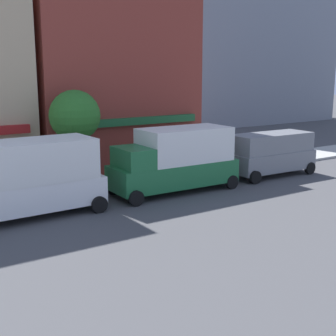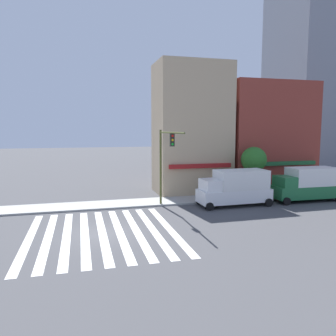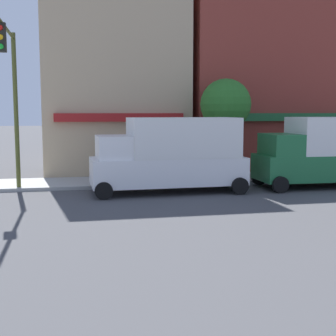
{
  "view_description": "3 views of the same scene",
  "coord_description": "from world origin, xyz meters",
  "px_view_note": "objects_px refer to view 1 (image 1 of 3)",
  "views": [
    {
      "loc": [
        6.27,
        -13.25,
        5.73
      ],
      "look_at": [
        18.15,
        4.7,
        1.2
      ],
      "focal_mm": 50.0,
      "sensor_mm": 36.0,
      "label": 1
    },
    {
      "loc": [
        -1.19,
        -20.28,
        6.49
      ],
      "look_at": [
        5.34,
        4.0,
        3.5
      ],
      "focal_mm": 35.0,
      "sensor_mm": 36.0,
      "label": 2
    },
    {
      "loc": [
        7.51,
        -13.77,
        3.28
      ],
      "look_at": [
        11.36,
        4.7,
        1.0
      ],
      "focal_mm": 50.0,
      "sensor_mm": 36.0,
      "label": 3
    }
  ],
  "objects_px": {
    "box_truck_green": "(175,159)",
    "van_grey": "(271,152)",
    "box_truck_white": "(26,178)",
    "street_tree": "(75,116)",
    "pedestrian_green_top": "(184,158)"
  },
  "relations": [
    {
      "from": "pedestrian_green_top",
      "to": "street_tree",
      "type": "distance_m",
      "value": 6.5
    },
    {
      "from": "box_truck_green",
      "to": "street_tree",
      "type": "bearing_deg",
      "value": 145.01
    },
    {
      "from": "van_grey",
      "to": "pedestrian_green_top",
      "type": "distance_m",
      "value": 4.82
    },
    {
      "from": "pedestrian_green_top",
      "to": "van_grey",
      "type": "bearing_deg",
      "value": -142.78
    },
    {
      "from": "pedestrian_green_top",
      "to": "street_tree",
      "type": "bearing_deg",
      "value": 61.72
    },
    {
      "from": "pedestrian_green_top",
      "to": "box_truck_green",
      "type": "bearing_deg",
      "value": 113.6
    },
    {
      "from": "van_grey",
      "to": "pedestrian_green_top",
      "type": "xyz_separation_m",
      "value": [
        -4.21,
        2.33,
        -0.21
      ]
    },
    {
      "from": "van_grey",
      "to": "street_tree",
      "type": "relative_size",
      "value": 1.08
    },
    {
      "from": "box_truck_white",
      "to": "street_tree",
      "type": "relative_size",
      "value": 1.33
    },
    {
      "from": "van_grey",
      "to": "street_tree",
      "type": "xyz_separation_m",
      "value": [
        -10.19,
        2.8,
        2.32
      ]
    },
    {
      "from": "van_grey",
      "to": "pedestrian_green_top",
      "type": "height_order",
      "value": "van_grey"
    },
    {
      "from": "box_truck_green",
      "to": "van_grey",
      "type": "xyz_separation_m",
      "value": [
        6.36,
        -0.0,
        -0.3
      ]
    },
    {
      "from": "pedestrian_green_top",
      "to": "street_tree",
      "type": "relative_size",
      "value": 0.38
    },
    {
      "from": "box_truck_white",
      "to": "street_tree",
      "type": "xyz_separation_m",
      "value": [
        3.29,
        2.8,
        2.02
      ]
    },
    {
      "from": "box_truck_green",
      "to": "van_grey",
      "type": "relative_size",
      "value": 1.24
    }
  ]
}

